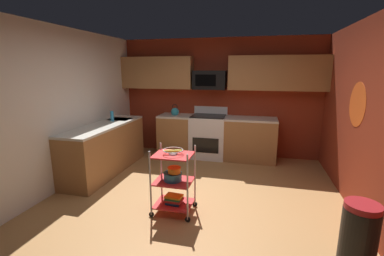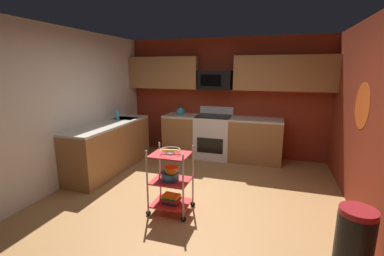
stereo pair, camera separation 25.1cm
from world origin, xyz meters
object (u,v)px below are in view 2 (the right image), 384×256
Objects in this scene: book_stack at (171,199)px; dish_soap_bottle at (118,115)px; rolling_cart at (171,180)px; mixing_bowl_small at (171,169)px; oven_range at (213,136)px; trash_can at (354,241)px; fruit_bowl at (170,151)px; microwave at (215,80)px; mixing_bowl_large at (170,176)px; kettle at (181,111)px.

dish_soap_bottle reaches higher than book_stack.
rolling_cart reaches higher than mixing_bowl_small.
trash_can is (2.07, -2.99, -0.15)m from oven_range.
mixing_bowl_small is 2.15m from trash_can.
oven_range reaches higher than fruit_bowl.
oven_range is 5.50× the size of dish_soap_bottle.
mixing_bowl_small is (-0.00, -2.59, -1.08)m from microwave.
book_stack is 1.23× the size of dish_soap_bottle.
dish_soap_bottle is at bearing 139.72° from mixing_bowl_small.
fruit_bowl is 2.22m from trash_can.
fruit_bowl is 1.49× the size of mixing_bowl_small.
mixing_bowl_small is 0.43m from book_stack.
oven_range is 1.67× the size of trash_can.
microwave is 2.57× the size of fruit_bowl.
fruit_bowl is (-0.00, 0.00, 0.42)m from rolling_cart.
dish_soap_bottle is at bearing -150.66° from oven_range.
fruit_bowl is (-0.02, -2.47, 0.40)m from oven_range.
mixing_bowl_small is at bearing 166.21° from trash_can.
mixing_bowl_large is at bearing 180.00° from book_stack.
fruit_bowl is 1.11× the size of book_stack.
oven_range is 2.47m from rolling_cart.
rolling_cart is 2.36m from dish_soap_bottle.
fruit_bowl is 0.41× the size of trash_can.
dish_soap_bottle is at bearing 139.70° from fruit_bowl.
mixing_bowl_large reaches higher than book_stack.
mixing_bowl_large is at bearing -180.00° from fruit_bowl.
rolling_cart reaches higher than book_stack.
rolling_cart is at bearing -73.11° from kettle.
fruit_bowl is at bearing -90.42° from microwave.
microwave reaches higher than fruit_bowl.
microwave is 2.80m from mixing_bowl_small.
mixing_bowl_large is 0.38× the size of trash_can.
mixing_bowl_small is at bearing -26.09° from mixing_bowl_large.
rolling_cart reaches higher than mixing_bowl_large.
microwave is at bearing 89.58° from rolling_cart.
fruit_bowl is at bearing -40.30° from dish_soap_bottle.
dish_soap_bottle is (-1.74, 1.48, 0.83)m from book_stack.
rolling_cart is 0.07m from mixing_bowl_large.
trash_can is at bearing -56.24° from microwave.
book_stack is (-0.02, 0.01, -0.43)m from mixing_bowl_small.
mixing_bowl_large is at bearing -90.65° from microwave.
book_stack is (0.01, -0.00, -0.33)m from mixing_bowl_large.
trash_can is (2.09, -0.52, 0.14)m from book_stack.
fruit_bowl reaches higher than trash_can.
rolling_cart is at bearing -90.42° from microwave.
book_stack is at bearing -90.42° from microwave.
microwave is at bearing 31.86° from dish_soap_bottle.
mixing_bowl_small is (0.02, -0.01, -0.26)m from fruit_bowl.
oven_range reaches higher than mixing_bowl_small.
oven_range is 2.49m from book_stack.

